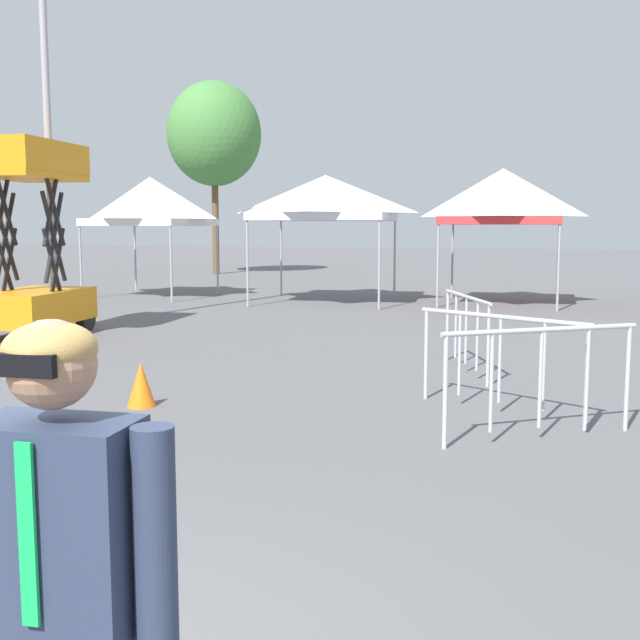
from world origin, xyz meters
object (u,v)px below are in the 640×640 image
at_px(light_pole_near_lift, 44,40).
at_px(traffic_cone_lot_center, 141,384).
at_px(tree_behind_tents_right, 214,134).
at_px(crowd_barrier_near_person, 500,344).
at_px(crowd_barrier_mid_lot, 466,318).
at_px(canopy_tent_far_right, 150,202).
at_px(canopy_tent_right_of_center, 326,198).
at_px(crowd_barrier_by_lift, 541,361).
at_px(person_foreground, 61,602).
at_px(canopy_tent_behind_right, 503,197).
at_px(scissor_lift, 31,276).

relative_size(light_pole_near_lift, traffic_cone_lot_center, 19.63).
distance_m(tree_behind_tents_right, crowd_barrier_near_person, 26.35).
bearing_deg(crowd_barrier_mid_lot, tree_behind_tents_right, 122.21).
bearing_deg(tree_behind_tents_right, canopy_tent_far_right, -75.99).
bearing_deg(canopy_tent_right_of_center, crowd_barrier_by_lift, -65.67).
distance_m(crowd_barrier_by_lift, crowd_barrier_near_person, 1.06).
bearing_deg(light_pole_near_lift, canopy_tent_right_of_center, 61.97).
distance_m(person_foreground, crowd_barrier_mid_lot, 9.13).
bearing_deg(canopy_tent_far_right, crowd_barrier_by_lift, -49.34).
xyz_separation_m(canopy_tent_behind_right, crowd_barrier_near_person, (0.70, -12.31, -2.03)).
xyz_separation_m(light_pole_near_lift, crowd_barrier_mid_lot, (8.28, -2.43, -4.79)).
bearing_deg(tree_behind_tents_right, crowd_barrier_mid_lot, -57.79).
bearing_deg(traffic_cone_lot_center, person_foreground, -62.39).
height_order(light_pole_near_lift, crowd_barrier_by_lift, light_pole_near_lift).
bearing_deg(scissor_lift, crowd_barrier_mid_lot, -9.98).
distance_m(canopy_tent_behind_right, crowd_barrier_near_person, 12.50).
height_order(crowd_barrier_mid_lot, traffic_cone_lot_center, crowd_barrier_mid_lot).
bearing_deg(traffic_cone_lot_center, light_pole_near_lift, 131.97).
bearing_deg(canopy_tent_behind_right, traffic_cone_lot_center, -103.58).
bearing_deg(traffic_cone_lot_center, crowd_barrier_mid_lot, 43.59).
relative_size(canopy_tent_far_right, crowd_barrier_near_person, 1.85).
bearing_deg(scissor_lift, tree_behind_tents_right, 103.68).
distance_m(canopy_tent_far_right, light_pole_near_lift, 7.77).
bearing_deg(canopy_tent_far_right, crowd_barrier_near_person, -48.24).
xyz_separation_m(crowd_barrier_mid_lot, crowd_barrier_near_person, (0.59, -2.32, 0.00)).
xyz_separation_m(person_foreground, crowd_barrier_by_lift, (1.17, 5.83, -0.28)).
distance_m(crowd_barrier_by_lift, traffic_cone_lot_center, 4.34).
bearing_deg(crowd_barrier_near_person, crowd_barrier_mid_lot, 104.27).
height_order(canopy_tent_right_of_center, scissor_lift, scissor_lift).
height_order(scissor_lift, crowd_barrier_by_lift, scissor_lift).
distance_m(crowd_barrier_mid_lot, crowd_barrier_by_lift, 3.44).
distance_m(canopy_tent_behind_right, tree_behind_tents_right, 16.22).
height_order(tree_behind_tents_right, traffic_cone_lot_center, tree_behind_tents_right).
height_order(canopy_tent_behind_right, crowd_barrier_mid_lot, canopy_tent_behind_right).
relative_size(scissor_lift, crowd_barrier_mid_lot, 1.79).
bearing_deg(canopy_tent_behind_right, canopy_tent_far_right, -177.01).
distance_m(canopy_tent_right_of_center, traffic_cone_lot_center, 12.71).
bearing_deg(light_pole_near_lift, crowd_barrier_by_lift, -31.59).
bearing_deg(canopy_tent_behind_right, scissor_lift, -132.77).
height_order(person_foreground, crowd_barrier_by_lift, person_foreground).
xyz_separation_m(canopy_tent_far_right, scissor_lift, (1.90, -8.06, -1.62)).
height_order(light_pole_near_lift, tree_behind_tents_right, light_pole_near_lift).
relative_size(canopy_tent_behind_right, traffic_cone_lot_center, 6.92).
bearing_deg(tree_behind_tents_right, canopy_tent_behind_right, -38.63).
distance_m(canopy_tent_behind_right, crowd_barrier_by_lift, 13.48).
relative_size(tree_behind_tents_right, crowd_barrier_mid_lot, 4.09).
xyz_separation_m(canopy_tent_far_right, canopy_tent_behind_right, (9.83, 0.51, 0.05)).
bearing_deg(light_pole_near_lift, crowd_barrier_mid_lot, -16.37).
xyz_separation_m(canopy_tent_behind_right, traffic_cone_lot_center, (-3.17, -13.12, -2.53)).
xyz_separation_m(canopy_tent_far_right, traffic_cone_lot_center, (6.66, -12.60, -2.47)).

